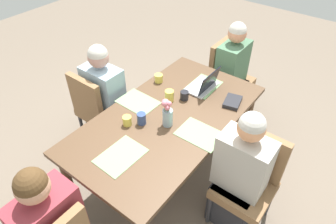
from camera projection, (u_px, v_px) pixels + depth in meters
ground_plane at (168, 171)px, 3.10m from camera, size 10.00×10.00×0.00m
dining_table at (168, 123)px, 2.66m from camera, size 1.84×1.01×0.75m
chair_far_left_near at (97, 107)px, 3.12m from camera, size 0.44×0.44×0.90m
person_far_left_near at (106, 103)px, 3.12m from camera, size 0.36×0.40×1.19m
chair_head_right_left_mid at (227, 74)px, 3.59m from camera, size 0.44×0.44×0.90m
person_head_right_left_mid at (230, 77)px, 3.50m from camera, size 0.40×0.36×1.19m
chair_near_left_far at (250, 177)px, 2.42m from camera, size 0.44×0.44×0.90m
person_near_left_far at (239, 178)px, 2.39m from camera, size 0.36×0.40×1.19m
flower_vase at (167, 112)px, 2.45m from camera, size 0.09×0.11×0.26m
placemat_far_left_near at (138, 102)px, 2.77m from camera, size 0.27×0.37×0.00m
placemat_head_right_left_mid at (203, 86)px, 2.96m from camera, size 0.37×0.27×0.00m
placemat_near_left_far at (200, 134)px, 2.44m from camera, size 0.26×0.36×0.00m
placemat_head_left_right_near at (121, 156)px, 2.26m from camera, size 0.37×0.27×0.00m
laptop_head_right_left_mid at (203, 85)px, 2.90m from camera, size 0.32×0.22×0.21m
coffee_mug_near_left at (127, 121)px, 2.51m from camera, size 0.08×0.08×0.08m
coffee_mug_near_right at (142, 119)px, 2.51m from camera, size 0.08×0.08×0.10m
coffee_mug_centre_left at (184, 95)px, 2.78m from camera, size 0.08×0.08×0.08m
coffee_mug_centre_right at (159, 78)px, 3.00m from camera, size 0.08×0.08×0.08m
coffee_mug_far_left at (169, 96)px, 2.75m from camera, size 0.08×0.08×0.11m
book_red_cover at (233, 102)px, 2.74m from camera, size 0.23×0.18×0.04m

